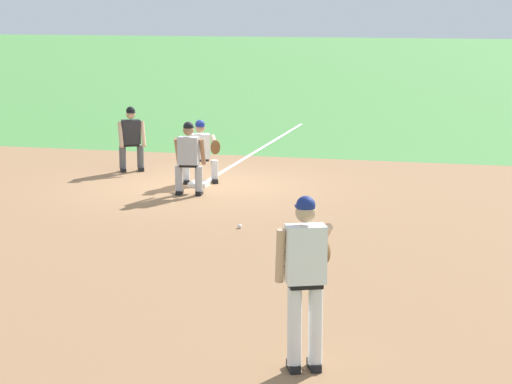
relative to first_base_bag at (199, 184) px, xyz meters
name	(u,v)px	position (x,y,z in m)	size (l,w,h in m)	color
ground_plane	(199,186)	(0.00, 0.00, -0.04)	(160.00, 160.00, 0.00)	#47843D
infield_dirt_patch	(234,248)	(-4.85, -2.08, -0.04)	(18.00, 18.00, 0.01)	#936B47
foul_line_stripe	(261,149)	(5.35, 0.00, -0.04)	(10.69, 0.10, 0.00)	white
first_base_bag	(199,184)	(0.00, 0.00, 0.00)	(0.38, 0.38, 0.09)	white
baseball	(240,226)	(-3.53, -1.81, -0.01)	(0.07, 0.07, 0.07)	white
pitcher	(306,272)	(-9.66, -4.16, 1.01)	(0.82, 0.60, 1.86)	black
first_baseman	(201,149)	(0.29, 0.03, 0.69)	(0.84, 0.97, 1.34)	black
baserunner	(189,155)	(-0.96, -0.09, 0.75)	(0.48, 0.62, 1.46)	black
umpire	(131,136)	(1.37, 2.00, 0.75)	(0.62, 0.68, 1.46)	black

